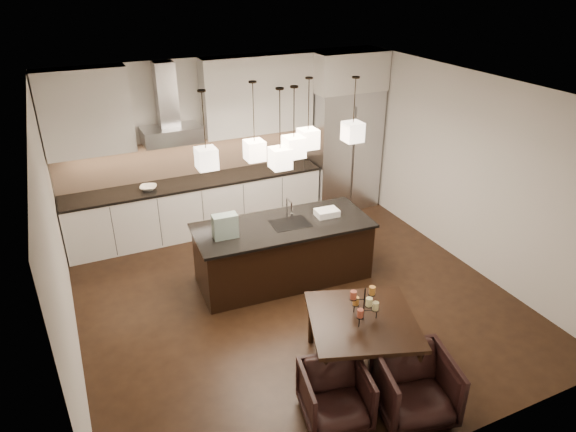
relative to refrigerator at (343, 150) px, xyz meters
name	(u,v)px	position (x,y,z in m)	size (l,w,h in m)	color
floor	(294,298)	(-2.10, -2.38, -1.08)	(5.50, 5.50, 0.02)	black
ceiling	(295,91)	(-2.10, -2.38, 1.73)	(5.50, 5.50, 0.02)	white
wall_back	(224,142)	(-2.10, 0.38, 0.32)	(5.50, 0.02, 2.80)	silver
wall_front	(442,336)	(-2.10, -5.14, 0.32)	(5.50, 0.02, 2.80)	silver
wall_left	(56,251)	(-4.86, -2.38, 0.32)	(0.02, 5.50, 2.80)	silver
wall_right	(467,171)	(0.66, -2.38, 0.32)	(0.02, 5.50, 2.80)	silver
refrigerator	(343,150)	(0.00, 0.00, 0.00)	(1.20, 0.72, 2.15)	#B7B7BA
fridge_panel	(347,70)	(0.00, 0.00, 1.40)	(1.26, 0.72, 0.65)	silver
lower_cabinets	(198,207)	(-2.73, 0.05, -0.64)	(4.21, 0.62, 0.88)	silver
countertop	(196,182)	(-2.73, 0.05, -0.17)	(4.21, 0.66, 0.04)	black
backsplash	(189,157)	(-2.73, 0.35, 0.16)	(4.21, 0.02, 0.63)	#D0AD92
upper_cab_left	(86,113)	(-4.20, 0.19, 1.10)	(1.25, 0.35, 1.25)	silver
upper_cab_right	(258,95)	(-1.55, 0.19, 1.10)	(1.86, 0.35, 1.25)	silver
hood_canopy	(172,135)	(-3.03, 0.10, 0.65)	(0.90, 0.52, 0.24)	#B7B7BA
hood_chimney	(166,94)	(-3.03, 0.21, 1.24)	(0.30, 0.28, 0.96)	#B7B7BA
fruit_bowl	(148,188)	(-3.50, 0.00, -0.12)	(0.26, 0.26, 0.06)	silver
island_body	(283,253)	(-2.04, -1.87, -0.66)	(2.37, 0.95, 0.83)	black
island_top	(283,225)	(-2.04, -1.87, -0.22)	(2.45, 1.02, 0.04)	black
faucet	(287,209)	(-1.94, -1.79, -0.02)	(0.09, 0.23, 0.36)	silver
tote_bag	(225,226)	(-2.87, -1.89, -0.04)	(0.32, 0.17, 0.32)	#1C4834
food_container	(327,213)	(-1.36, -1.89, -0.16)	(0.32, 0.23, 0.09)	silver
dining_table	(361,344)	(-2.01, -3.91, -0.74)	(1.13, 1.13, 0.68)	black
candelabra	(364,304)	(-2.01, -3.91, -0.20)	(0.32, 0.32, 0.40)	black
candle_a	(376,306)	(-1.89, -3.95, -0.24)	(0.07, 0.07, 0.09)	beige
candle_b	(356,301)	(-2.04, -3.78, -0.24)	(0.07, 0.07, 0.09)	#C47F31
candle_c	(360,313)	(-2.11, -3.99, -0.24)	(0.07, 0.07, 0.09)	#AA4A34
candle_d	(372,290)	(-1.89, -3.86, -0.09)	(0.07, 0.07, 0.09)	#C47F31
candle_e	(353,295)	(-2.12, -3.85, -0.09)	(0.07, 0.07, 0.09)	#AA4A34
candle_f	(369,302)	(-2.03, -4.02, -0.09)	(0.07, 0.07, 0.09)	beige
armchair_left	(335,395)	(-2.62, -4.41, -0.78)	(0.64, 0.65, 0.60)	black
armchair_right	(415,386)	(-1.87, -4.67, -0.74)	(0.72, 0.74, 0.67)	black
pendant_a	(206,158)	(-3.03, -1.85, 0.90)	(0.24, 0.24, 0.26)	beige
pendant_b	(255,150)	(-2.33, -1.64, 0.83)	(0.24, 0.24, 0.26)	beige
pendant_c	(294,147)	(-1.98, -2.10, 0.98)	(0.24, 0.24, 0.26)	beige
pendant_d	(308,139)	(-1.59, -1.71, 0.92)	(0.24, 0.24, 0.26)	beige
pendant_e	(353,132)	(-1.03, -1.93, 1.00)	(0.24, 0.24, 0.26)	beige
pendant_f	(280,158)	(-2.18, -2.12, 0.86)	(0.24, 0.24, 0.26)	beige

